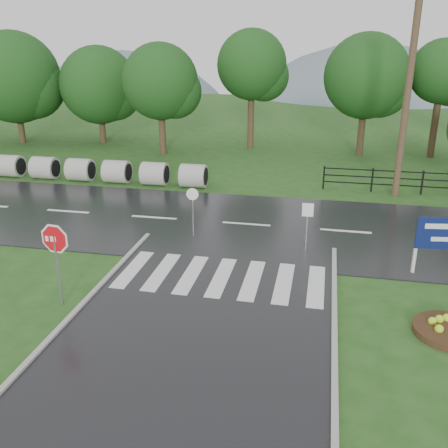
# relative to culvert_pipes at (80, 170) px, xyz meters

# --- Properties ---
(ground) EXTENTS (120.00, 120.00, 0.00)m
(ground) POSITION_rel_culvert_pipes_xyz_m (9.88, -15.00, -0.60)
(ground) COLOR #234E1A
(ground) RESTS_ON ground
(main_road) EXTENTS (90.00, 8.00, 0.04)m
(main_road) POSITION_rel_culvert_pipes_xyz_m (9.88, -5.00, -0.60)
(main_road) COLOR black
(main_road) RESTS_ON ground
(crosswalk) EXTENTS (6.50, 2.80, 0.02)m
(crosswalk) POSITION_rel_culvert_pipes_xyz_m (9.88, -10.00, -0.54)
(crosswalk) COLOR silver
(crosswalk) RESTS_ON ground
(fence_west) EXTENTS (9.58, 0.08, 1.20)m
(fence_west) POSITION_rel_culvert_pipes_xyz_m (17.63, 1.00, 0.12)
(fence_west) COLOR black
(fence_west) RESTS_ON ground
(hills) EXTENTS (102.00, 48.00, 48.00)m
(hills) POSITION_rel_culvert_pipes_xyz_m (13.37, 50.00, -16.14)
(hills) COLOR slate
(hills) RESTS_ON ground
(treeline) EXTENTS (83.20, 5.20, 10.00)m
(treeline) POSITION_rel_culvert_pipes_xyz_m (10.88, 9.00, -0.60)
(treeline) COLOR #133D13
(treeline) RESTS_ON ground
(culvert_pipes) EXTENTS (13.90, 1.20, 1.20)m
(culvert_pipes) POSITION_rel_culvert_pipes_xyz_m (0.00, 0.00, 0.00)
(culvert_pipes) COLOR #9E9B93
(culvert_pipes) RESTS_ON ground
(stop_sign) EXTENTS (1.16, 0.17, 2.63)m
(stop_sign) POSITION_rel_culvert_pipes_xyz_m (5.70, -12.53, 1.24)
(stop_sign) COLOR #939399
(stop_sign) RESTS_ON ground
(reg_sign_small) EXTENTS (0.40, 0.06, 1.80)m
(reg_sign_small) POSITION_rel_culvert_pipes_xyz_m (12.40, -7.16, 0.71)
(reg_sign_small) COLOR #939399
(reg_sign_small) RESTS_ON ground
(reg_sign_round) EXTENTS (0.46, 0.08, 1.98)m
(reg_sign_round) POSITION_rel_culvert_pipes_xyz_m (8.09, -6.75, 0.68)
(reg_sign_round) COLOR #939399
(reg_sign_round) RESTS_ON ground
(utility_pole_east) EXTENTS (1.69, 0.55, 9.68)m
(utility_pole_east) POSITION_rel_culvert_pipes_xyz_m (16.35, 0.50, 4.32)
(utility_pole_east) COLOR #473523
(utility_pole_east) RESTS_ON ground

